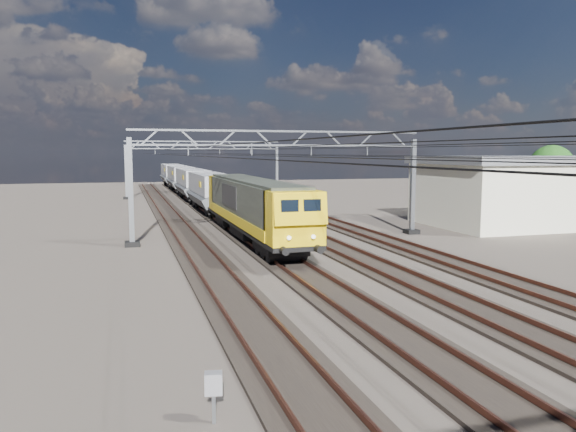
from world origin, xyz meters
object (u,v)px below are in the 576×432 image
object	(u,v)px
catenary_gantry_far	(204,167)
tree_far	(555,169)
hopper_wagon_third	(181,177)
hopper_wagon_fourth	(172,173)
locomotive	(253,205)
hopper_wagon_lead	(211,189)
catenary_gantry_mid	(282,180)
hopper_wagon_mid	(193,182)
industrial_shed	(541,190)
trackside_cabinet	(213,385)

from	to	relation	value
catenary_gantry_far	tree_far	world-z (taller)	catenary_gantry_far
hopper_wagon_third	hopper_wagon_fourth	xyz separation A→B (m)	(0.00, 14.20, 0.00)
locomotive	catenary_gantry_far	bearing A→B (deg)	86.83
locomotive	hopper_wagon_lead	bearing A→B (deg)	90.00
catenary_gantry_mid	hopper_wagon_fourth	world-z (taller)	catenary_gantry_mid
locomotive	hopper_wagon_fourth	xyz separation A→B (m)	(-0.00, 60.30, -0.09)
locomotive	hopper_wagon_mid	xyz separation A→B (m)	(-0.00, 31.90, -0.09)
catenary_gantry_mid	industrial_shed	world-z (taller)	catenary_gantry_mid
trackside_cabinet	tree_far	size ratio (longest dim) A/B	0.17
catenary_gantry_far	locomotive	bearing A→B (deg)	-93.17
catenary_gantry_far	trackside_cabinet	xyz separation A→B (m)	(-8.25, -59.79, -3.07)
locomotive	hopper_wagon_lead	size ratio (longest dim) A/B	1.62
tree_far	hopper_wagon_fourth	bearing A→B (deg)	122.69
industrial_shed	catenary_gantry_far	bearing A→B (deg)	122.91
hopper_wagon_lead	hopper_wagon_third	distance (m)	28.40
industrial_shed	hopper_wagon_third	bearing A→B (deg)	118.64
catenary_gantry_far	hopper_wagon_third	world-z (taller)	catenary_gantry_far
catenary_gantry_mid	hopper_wagon_lead	world-z (taller)	catenary_gantry_mid
trackside_cabinet	hopper_wagon_mid	bearing A→B (deg)	93.18
hopper_wagon_third	tree_far	xyz separation A→B (m)	(32.32, -36.15, 1.84)
hopper_wagon_third	industrial_shed	size ratio (longest dim) A/B	0.70
catenary_gantry_mid	tree_far	distance (m)	31.86
catenary_gantry_far	hopper_wagon_fourth	size ratio (longest dim) A/B	1.53
locomotive	hopper_wagon_fourth	distance (m)	60.30
locomotive	hopper_wagon_fourth	bearing A→B (deg)	90.00
hopper_wagon_third	hopper_wagon_fourth	size ratio (longest dim) A/B	1.00
catenary_gantry_mid	trackside_cabinet	size ratio (longest dim) A/B	17.86
trackside_cabinet	industrial_shed	distance (m)	39.80
catenary_gantry_mid	locomotive	bearing A→B (deg)	-175.59
hopper_wagon_mid	trackside_cabinet	bearing A→B (deg)	-96.42
trackside_cabinet	hopper_wagon_third	bearing A→B (deg)	94.48
trackside_cabinet	tree_far	world-z (taller)	tree_far
catenary_gantry_far	hopper_wagon_third	xyz separation A→B (m)	(-2.00, 9.94, -1.67)
catenary_gantry_mid	hopper_wagon_mid	bearing A→B (deg)	93.61
catenary_gantry_far	hopper_wagon_fourth	bearing A→B (deg)	94.74
trackside_cabinet	catenary_gantry_mid	bearing A→B (deg)	80.48
tree_far	hopper_wagon_third	bearing A→B (deg)	131.79
catenary_gantry_far	hopper_wagon_mid	world-z (taller)	catenary_gantry_far
hopper_wagon_lead	industrial_shed	world-z (taller)	industrial_shed
locomotive	hopper_wagon_third	distance (m)	46.10
hopper_wagon_mid	tree_far	bearing A→B (deg)	-34.19
hopper_wagon_third	catenary_gantry_mid	bearing A→B (deg)	-87.51
catenary_gantry_far	hopper_wagon_mid	distance (m)	4.99
catenary_gantry_far	trackside_cabinet	distance (m)	60.44
locomotive	industrial_shed	bearing A→B (deg)	5.13
catenary_gantry_far	tree_far	distance (m)	40.08
catenary_gantry_far	trackside_cabinet	bearing A→B (deg)	-97.85
catenary_gantry_mid	locomotive	xyz separation A→B (m)	(-2.00, -0.15, -1.58)
trackside_cabinet	tree_far	bearing A→B (deg)	50.65
hopper_wagon_third	hopper_wagon_fourth	bearing A→B (deg)	90.00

